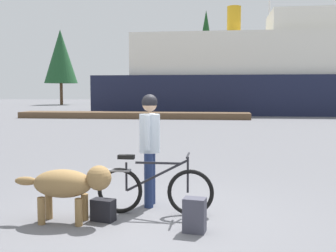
{
  "coord_description": "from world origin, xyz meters",
  "views": [
    {
      "loc": [
        0.94,
        -5.57,
        1.79
      ],
      "look_at": [
        0.03,
        1.8,
        1.16
      ],
      "focal_mm": 43.94,
      "sensor_mm": 36.0,
      "label": 1
    }
  ],
  "objects_px": {
    "backpack": "(195,215)",
    "person_cyclist": "(150,139)",
    "ferry_boat": "(277,76)",
    "bicycle": "(154,189)",
    "sailboat_moored": "(268,106)",
    "dog": "(69,184)",
    "handbag_pannier": "(103,210)"
  },
  "relations": [
    {
      "from": "dog",
      "to": "ferry_boat",
      "type": "height_order",
      "value": "ferry_boat"
    },
    {
      "from": "person_cyclist",
      "to": "handbag_pannier",
      "type": "xyz_separation_m",
      "value": [
        -0.52,
        -0.84,
        -0.9
      ]
    },
    {
      "from": "dog",
      "to": "handbag_pannier",
      "type": "bearing_deg",
      "value": 16.53
    },
    {
      "from": "backpack",
      "to": "person_cyclist",
      "type": "bearing_deg",
      "value": 123.95
    },
    {
      "from": "person_cyclist",
      "to": "sailboat_moored",
      "type": "relative_size",
      "value": 0.19
    },
    {
      "from": "dog",
      "to": "person_cyclist",
      "type": "bearing_deg",
      "value": 45.4
    },
    {
      "from": "dog",
      "to": "ferry_boat",
      "type": "relative_size",
      "value": 0.05
    },
    {
      "from": "handbag_pannier",
      "to": "sailboat_moored",
      "type": "bearing_deg",
      "value": 79.35
    },
    {
      "from": "dog",
      "to": "handbag_pannier",
      "type": "height_order",
      "value": "dog"
    },
    {
      "from": "sailboat_moored",
      "to": "dog",
      "type": "bearing_deg",
      "value": -101.39
    },
    {
      "from": "bicycle",
      "to": "sailboat_moored",
      "type": "xyz_separation_m",
      "value": [
        5.09,
        30.16,
        0.12
      ]
    },
    {
      "from": "dog",
      "to": "backpack",
      "type": "bearing_deg",
      "value": -5.76
    },
    {
      "from": "person_cyclist",
      "to": "ferry_boat",
      "type": "bearing_deg",
      "value": 78.39
    },
    {
      "from": "dog",
      "to": "handbag_pannier",
      "type": "distance_m",
      "value": 0.59
    },
    {
      "from": "bicycle",
      "to": "ferry_boat",
      "type": "height_order",
      "value": "ferry_boat"
    },
    {
      "from": "ferry_boat",
      "to": "sailboat_moored",
      "type": "distance_m",
      "value": 3.23
    },
    {
      "from": "handbag_pannier",
      "to": "ferry_boat",
      "type": "xyz_separation_m",
      "value": [
        6.21,
        28.56,
        2.84
      ]
    },
    {
      "from": "bicycle",
      "to": "dog",
      "type": "height_order",
      "value": "bicycle"
    },
    {
      "from": "handbag_pannier",
      "to": "ferry_boat",
      "type": "height_order",
      "value": "ferry_boat"
    },
    {
      "from": "person_cyclist",
      "to": "ferry_boat",
      "type": "height_order",
      "value": "ferry_boat"
    },
    {
      "from": "handbag_pannier",
      "to": "backpack",
      "type": "bearing_deg",
      "value": -13.31
    },
    {
      "from": "person_cyclist",
      "to": "dog",
      "type": "height_order",
      "value": "person_cyclist"
    },
    {
      "from": "person_cyclist",
      "to": "dog",
      "type": "xyz_separation_m",
      "value": [
        -0.95,
        -0.97,
        -0.52
      ]
    },
    {
      "from": "person_cyclist",
      "to": "backpack",
      "type": "distance_m",
      "value": 1.61
    },
    {
      "from": "backpack",
      "to": "handbag_pannier",
      "type": "xyz_separation_m",
      "value": [
        -1.28,
        0.3,
        -0.07
      ]
    },
    {
      "from": "handbag_pannier",
      "to": "ferry_boat",
      "type": "relative_size",
      "value": 0.01
    },
    {
      "from": "dog",
      "to": "sailboat_moored",
      "type": "xyz_separation_m",
      "value": [
        6.18,
        30.68,
        -0.04
      ]
    },
    {
      "from": "bicycle",
      "to": "dog",
      "type": "xyz_separation_m",
      "value": [
        -1.08,
        -0.51,
        0.16
      ]
    },
    {
      "from": "person_cyclist",
      "to": "ferry_boat",
      "type": "relative_size",
      "value": 0.06
    },
    {
      "from": "bicycle",
      "to": "ferry_boat",
      "type": "distance_m",
      "value": 28.84
    },
    {
      "from": "backpack",
      "to": "sailboat_moored",
      "type": "relative_size",
      "value": 0.05
    },
    {
      "from": "handbag_pannier",
      "to": "person_cyclist",
      "type": "bearing_deg",
      "value": 58.35
    }
  ]
}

